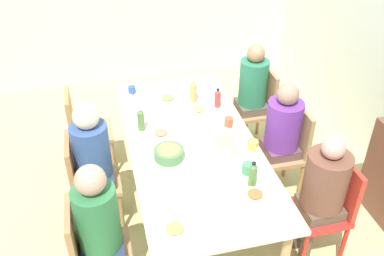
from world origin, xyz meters
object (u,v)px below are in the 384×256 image
(chair_0, at_px, (258,104))
(person_3, at_px, (323,188))
(chair_3, at_px, (329,205))
(cup_1, at_px, (229,122))
(person_2, at_px, (100,224))
(plate_1, at_px, (199,110))
(plate_0, at_px, (161,134))
(person_1, at_px, (282,131))
(person_0, at_px, (252,89))
(bottle_0, at_px, (193,91))
(bowl_1, at_px, (223,145))
(bottle_3, at_px, (141,120))
(chair_4, at_px, (86,178))
(chair_5, at_px, (83,128))
(plate_2, at_px, (255,195))
(bottle_2, at_px, (253,175))
(chair_1, at_px, (288,147))
(plate_4, at_px, (167,99))
(bowl_0, at_px, (169,153))
(dining_table, at_px, (192,148))
(bottle_1, at_px, (218,98))
(plate_3, at_px, (175,229))
(person_4, at_px, (94,156))
(cup_2, at_px, (248,168))
(cup_0, at_px, (253,145))

(chair_0, height_order, person_3, person_3)
(chair_3, relative_size, cup_1, 7.96)
(person_2, relative_size, plate_1, 5.97)
(plate_0, bearing_deg, person_1, 80.95)
(person_0, bearing_deg, bottle_0, -80.44)
(chair_0, relative_size, person_0, 0.75)
(bowl_1, bearing_deg, bottle_3, -126.56)
(chair_4, bearing_deg, cup_1, 97.38)
(chair_5, relative_size, plate_2, 4.37)
(chair_3, distance_m, bottle_2, 0.70)
(chair_1, distance_m, plate_4, 1.26)
(chair_4, relative_size, plate_0, 4.41)
(chair_4, relative_size, bowl_0, 3.66)
(dining_table, xyz_separation_m, plate_4, (-0.74, -0.07, 0.08))
(plate_2, xyz_separation_m, bottle_1, (-1.26, 0.09, 0.08))
(chair_0, relative_size, bottle_1, 4.68)
(chair_0, xyz_separation_m, plate_4, (0.03, -0.99, 0.22))
(chair_0, xyz_separation_m, plate_2, (1.52, -0.63, 0.22))
(person_2, distance_m, bottle_2, 1.14)
(plate_3, height_order, cup_1, cup_1)
(bowl_0, height_order, cup_1, bowl_0)
(bottle_3, bearing_deg, plate_0, 51.55)
(bowl_0, bearing_deg, person_2, -44.27)
(plate_1, relative_size, bottle_3, 0.93)
(chair_1, xyz_separation_m, person_4, (-0.00, -1.74, 0.22))
(person_3, height_order, chair_4, person_3)
(cup_2, bearing_deg, plate_4, -162.35)
(cup_2, bearing_deg, person_4, -113.02)
(chair_0, height_order, bowl_0, chair_0)
(person_4, height_order, plate_2, person_4)
(person_1, distance_m, plate_0, 1.08)
(bowl_1, xyz_separation_m, cup_0, (0.03, 0.25, -0.02))
(chair_1, xyz_separation_m, bottle_2, (0.63, -0.61, 0.32))
(person_2, distance_m, plate_1, 1.59)
(plate_1, distance_m, cup_2, 0.97)
(plate_0, bearing_deg, chair_4, -75.94)
(chair_3, bearing_deg, bowl_1, -131.12)
(person_4, height_order, bottle_2, person_4)
(chair_3, height_order, bottle_2, bottle_2)
(chair_3, height_order, chair_5, same)
(plate_4, bearing_deg, chair_4, -48.69)
(person_0, distance_m, plate_0, 1.22)
(person_1, height_order, plate_4, person_1)
(cup_2, bearing_deg, chair_5, -135.42)
(plate_1, bearing_deg, plate_3, -20.62)
(plate_2, bearing_deg, bottle_3, -146.89)
(plate_0, distance_m, bottle_0, 0.65)
(person_4, distance_m, plate_2, 1.34)
(person_1, distance_m, cup_2, 0.70)
(bottle_0, height_order, bottle_2, bottle_0)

